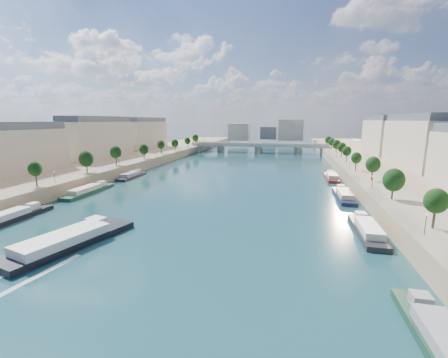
% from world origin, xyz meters
% --- Properties ---
extents(ground, '(700.00, 700.00, 0.00)m').
position_xyz_m(ground, '(0.00, 100.00, 0.00)').
color(ground, '#0B2934').
rests_on(ground, ground).
extents(quay_left, '(44.00, 520.00, 5.00)m').
position_xyz_m(quay_left, '(-72.00, 100.00, 2.50)').
color(quay_left, '#9E8460').
rests_on(quay_left, ground).
extents(quay_right, '(44.00, 520.00, 5.00)m').
position_xyz_m(quay_right, '(72.00, 100.00, 2.50)').
color(quay_right, '#9E8460').
rests_on(quay_right, ground).
extents(pave_left, '(14.00, 520.00, 0.10)m').
position_xyz_m(pave_left, '(-57.00, 100.00, 5.05)').
color(pave_left, gray).
rests_on(pave_left, quay_left).
extents(pave_right, '(14.00, 520.00, 0.10)m').
position_xyz_m(pave_right, '(57.00, 100.00, 5.05)').
color(pave_right, gray).
rests_on(pave_right, quay_right).
extents(trees_left, '(4.80, 268.80, 8.26)m').
position_xyz_m(trees_left, '(-55.00, 102.00, 10.48)').
color(trees_left, '#382B1E').
rests_on(trees_left, ground).
extents(trees_right, '(4.80, 268.80, 8.26)m').
position_xyz_m(trees_right, '(55.00, 110.00, 10.48)').
color(trees_right, '#382B1E').
rests_on(trees_right, ground).
extents(lamps_left, '(0.36, 200.36, 4.28)m').
position_xyz_m(lamps_left, '(-52.50, 90.00, 7.78)').
color(lamps_left, black).
rests_on(lamps_left, ground).
extents(lamps_right, '(0.36, 200.36, 4.28)m').
position_xyz_m(lamps_right, '(52.50, 105.00, 7.78)').
color(lamps_right, black).
rests_on(lamps_right, ground).
extents(buildings_left, '(16.00, 226.00, 23.20)m').
position_xyz_m(buildings_left, '(-85.00, 112.00, 16.45)').
color(buildings_left, beige).
rests_on(buildings_left, ground).
extents(skyline, '(79.00, 42.00, 22.00)m').
position_xyz_m(skyline, '(3.19, 319.52, 14.66)').
color(skyline, beige).
rests_on(skyline, ground).
extents(bridge, '(112.00, 12.00, 8.15)m').
position_xyz_m(bridge, '(0.00, 232.27, 5.08)').
color(bridge, '#C1B79E').
rests_on(bridge, ground).
extents(tour_barge, '(15.41, 29.82, 3.89)m').
position_xyz_m(tour_barge, '(-18.62, 35.72, 1.10)').
color(tour_barge, black).
rests_on(tour_barge, ground).
extents(moored_barges_left, '(5.00, 149.49, 3.60)m').
position_xyz_m(moored_barges_left, '(-45.50, 43.11, 0.84)').
color(moored_barges_left, '#1B1D3C').
rests_on(moored_barges_left, ground).
extents(moored_barges_right, '(5.00, 126.68, 3.60)m').
position_xyz_m(moored_barges_right, '(45.50, 74.62, 0.84)').
color(moored_barges_right, '#163928').
rests_on(moored_barges_right, ground).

